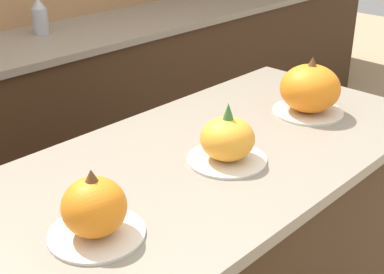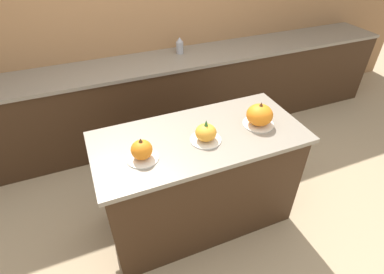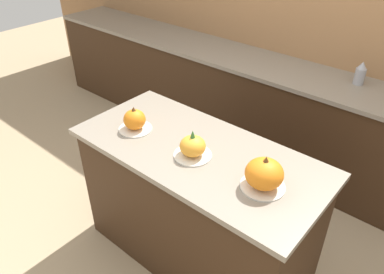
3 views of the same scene
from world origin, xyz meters
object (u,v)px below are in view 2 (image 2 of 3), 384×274
object	(u,v)px
pumpkin_cake_left	(142,151)
pumpkin_cake_center	(206,133)
pumpkin_cake_right	(260,115)
bottle_tall	(180,46)

from	to	relation	value
pumpkin_cake_left	pumpkin_cake_center	world-z (taller)	pumpkin_cake_center
pumpkin_cake_center	pumpkin_cake_right	bearing A→B (deg)	3.34
pumpkin_cake_left	bottle_tall	xyz separation A→B (m)	(0.85, 1.57, 0.03)
pumpkin_cake_right	bottle_tall	distance (m)	1.53
pumpkin_cake_left	bottle_tall	bearing A→B (deg)	61.67
bottle_tall	pumpkin_cake_left	bearing A→B (deg)	-118.33
pumpkin_cake_center	pumpkin_cake_right	world-z (taller)	pumpkin_cake_right
pumpkin_cake_center	pumpkin_cake_right	xyz separation A→B (m)	(0.45, 0.03, 0.02)
pumpkin_cake_center	pumpkin_cake_left	bearing A→B (deg)	-177.48
pumpkin_cake_left	bottle_tall	size ratio (longest dim) A/B	1.18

